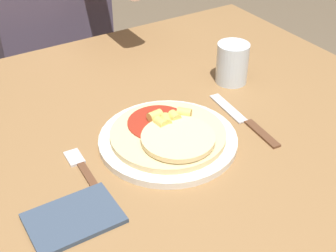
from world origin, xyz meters
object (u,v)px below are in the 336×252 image
at_px(fork, 85,173).
at_px(person_diner, 49,17).
at_px(plate, 168,140).
at_px(knife, 244,120).
at_px(pizza, 170,134).
at_px(drinking_glass, 232,63).
at_px(dining_table, 171,169).

relative_size(fork, person_diner, 0.14).
distance_m(plate, person_diner, 0.76).
relative_size(plate, fork, 1.53).
distance_m(plate, knife, 0.18).
xyz_separation_m(pizza, fork, (-0.18, 0.00, -0.02)).
height_order(knife, drinking_glass, drinking_glass).
distance_m(plate, pizza, 0.02).
bearing_deg(dining_table, drinking_glass, 22.47).
bearing_deg(fork, knife, -2.88).
relative_size(pizza, drinking_glass, 2.34).
distance_m(plate, fork, 0.17).
bearing_deg(plate, pizza, -78.44).
xyz_separation_m(dining_table, drinking_glass, (0.23, 0.09, 0.15)).
bearing_deg(knife, pizza, 175.14).
height_order(pizza, person_diner, person_diner).
height_order(dining_table, pizza, pizza).
xyz_separation_m(dining_table, pizza, (-0.03, -0.04, 0.13)).
bearing_deg(dining_table, knife, -20.59).
height_order(pizza, drinking_glass, drinking_glass).
distance_m(pizza, person_diner, 0.77).
bearing_deg(pizza, knife, -4.86).
height_order(fork, person_diner, person_diner).
bearing_deg(person_diner, dining_table, -90.17).
relative_size(knife, drinking_glass, 2.31).
bearing_deg(pizza, fork, 179.08).
bearing_deg(dining_table, plate, -128.53).
height_order(dining_table, fork, fork).
relative_size(plate, drinking_glass, 2.81).
bearing_deg(knife, plate, 173.69).
bearing_deg(fork, person_diner, 74.96).
relative_size(knife, person_diner, 0.18).
bearing_deg(drinking_glass, fork, -163.02).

